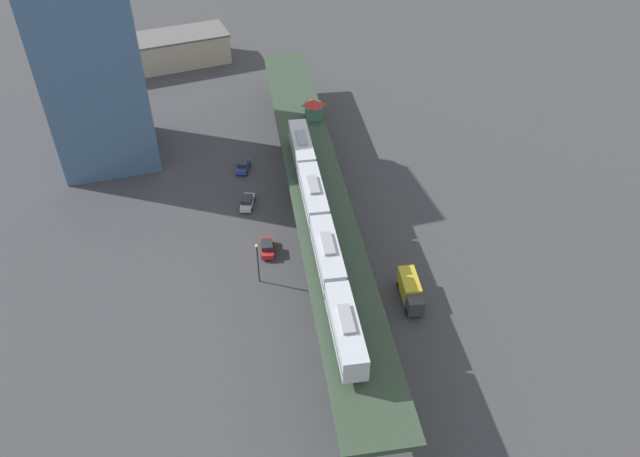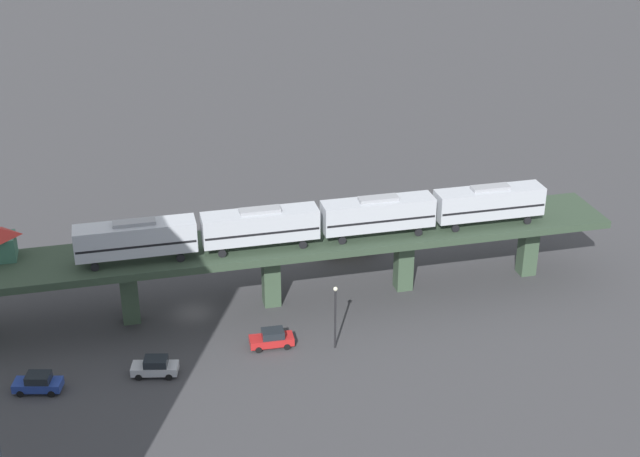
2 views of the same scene
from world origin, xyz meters
TOP-DOWN VIEW (x-y plane):
  - ground_plane at (0.00, 0.00)m, footprint 400.00×400.00m
  - elevated_viaduct at (-0.02, -0.18)m, footprint 20.92×92.28m
  - subway_train at (-3.25, -13.26)m, footprint 9.60×49.71m
  - signal_hut at (4.92, 18.05)m, footprint 3.63×3.63m
  - street_car_red at (-9.26, -5.72)m, footprint 2.55×4.65m
  - street_car_silver at (-9.88, 6.20)m, footprint 3.24×4.75m
  - street_car_blue at (-8.52, 16.83)m, footprint 3.29×4.75m
  - delivery_truck at (7.38, -20.89)m, footprint 3.45×7.48m
  - street_lamp at (-11.73, -11.54)m, footprint 0.44×0.44m

SIDE VIEW (x-z plane):
  - ground_plane at x=0.00m, z-range 0.00..0.00m
  - street_car_red at x=-9.26m, z-range -0.01..1.88m
  - street_car_silver at x=-9.88m, z-range -0.01..1.88m
  - street_car_blue at x=-8.52m, z-range -0.01..1.88m
  - delivery_truck at x=7.38m, z-range 0.16..3.36m
  - street_lamp at x=-11.73m, z-range 0.64..7.58m
  - elevated_viaduct at x=-0.02m, z-range 2.75..10.41m
  - signal_hut at x=4.92m, z-range 7.76..11.16m
  - subway_train at x=-3.25m, z-range 7.97..12.42m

